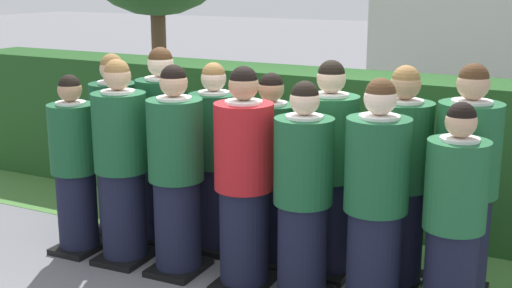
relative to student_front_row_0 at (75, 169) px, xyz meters
name	(u,v)px	position (x,y,z in m)	size (l,w,h in m)	color
ground_plane	(240,284)	(1.55, 0.05, -0.72)	(60.00, 60.00, 0.00)	slate
student_front_row_0	(75,169)	(0.00, 0.00, 0.00)	(0.40, 0.48, 1.52)	black
student_front_row_1	(122,167)	(0.48, 0.02, 0.07)	(0.44, 0.54, 1.67)	black
student_front_row_2	(176,176)	(1.00, 0.04, 0.07)	(0.43, 0.52, 1.66)	black
student_in_red_blazer	(244,185)	(1.59, 0.05, 0.08)	(0.44, 0.50, 1.68)	black
student_front_row_4	(303,199)	(2.07, 0.04, 0.04)	(0.42, 0.51, 1.61)	black
student_front_row_5	(376,206)	(2.59, 0.06, 0.07)	(0.43, 0.54, 1.66)	black
student_front_row_6	(454,225)	(3.10, 0.11, 0.01)	(0.40, 0.47, 1.54)	black
student_rear_row_0	(116,149)	(0.01, 0.53, 0.06)	(0.43, 0.52, 1.64)	black
student_rear_row_1	(163,151)	(0.53, 0.54, 0.10)	(0.45, 0.51, 1.72)	black
student_rear_row_2	(215,162)	(1.01, 0.59, 0.05)	(0.42, 0.51, 1.61)	black
student_rear_row_3	(271,174)	(1.56, 0.55, 0.02)	(0.41, 0.45, 1.57)	black
student_rear_row_4	(329,175)	(2.06, 0.56, 0.09)	(0.44, 0.54, 1.70)	black
student_rear_row_5	(400,184)	(2.61, 0.61, 0.08)	(0.44, 0.51, 1.68)	black
student_rear_row_6	(465,190)	(3.07, 0.60, 0.10)	(0.45, 0.55, 1.73)	black
hedge	(328,145)	(1.55, 1.82, -0.01)	(8.82, 0.70, 1.42)	#214C1E
lawn_strip	(293,241)	(1.55, 1.02, -0.72)	(8.82, 0.90, 0.01)	#477A38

